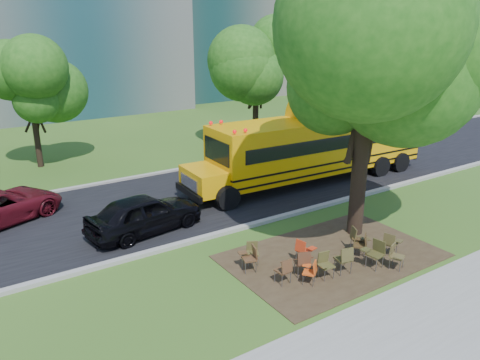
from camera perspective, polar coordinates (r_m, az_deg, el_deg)
ground at (r=15.94m, az=7.29°, el=-9.42°), size 160.00×160.00×0.00m
sidewalk at (r=13.14m, az=22.18°, el=-17.29°), size 60.00×4.00×0.04m
dirt_patch at (r=16.22m, az=11.18°, el=-9.05°), size 7.00×4.50×0.03m
asphalt_road at (r=21.24m, az=-4.98°, el=-2.01°), size 80.00×8.00×0.04m
kerb_near at (r=18.04m, az=1.12°, el=-5.57°), size 80.00×0.25×0.14m
kerb_far at (r=24.73m, az=-9.52°, el=0.89°), size 80.00×0.25×0.14m
bg_tree_2 at (r=27.13m, az=-24.22°, el=10.07°), size 4.80×4.80×6.62m
bg_tree_3 at (r=30.18m, az=1.97°, el=13.88°), size 5.60×5.60×7.84m
bg_tree_4 at (r=34.75m, az=14.09°, el=12.81°), size 5.00×5.00×6.85m
main_tree at (r=16.58m, az=15.38°, el=13.50°), size 7.20×7.20×9.78m
school_bus at (r=23.36m, az=9.46°, el=4.31°), size 12.92×3.36×3.13m
chair_0 at (r=14.18m, az=5.47°, el=-10.68°), size 0.56×0.52×0.85m
chair_1 at (r=14.62m, az=7.75°, el=-9.70°), size 0.72×0.57×0.89m
chair_2 at (r=14.28m, az=8.68°, el=-10.80°), size 0.53×0.66×0.78m
chair_3 at (r=14.66m, az=10.30°, el=-9.88°), size 0.60×0.50×0.85m
chair_4 at (r=14.99m, az=12.70°, el=-9.14°), size 0.70×0.55×0.94m
chair_5 at (r=15.70m, az=18.43°, el=-8.58°), size 0.58×0.66×0.85m
chair_6 at (r=15.58m, az=16.19°, el=-8.31°), size 0.64×0.64×0.95m
chair_7 at (r=16.49m, az=17.92°, el=-7.21°), size 0.64×0.58×0.84m
chair_8 at (r=14.80m, az=1.28°, el=-9.20°), size 0.53×0.68×0.87m
chair_9 at (r=15.22m, az=1.44°, el=-8.61°), size 0.65×0.51×0.79m
chair_10 at (r=15.40m, az=7.73°, el=-8.32°), size 0.57×0.57×0.84m
chair_11 at (r=16.13m, az=14.61°, el=-7.42°), size 0.59×0.74×0.87m
chair_12 at (r=16.43m, az=14.09°, el=-6.80°), size 0.58×0.74×0.90m
black_car at (r=17.73m, az=-11.57°, el=-4.04°), size 4.60×2.42×1.49m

